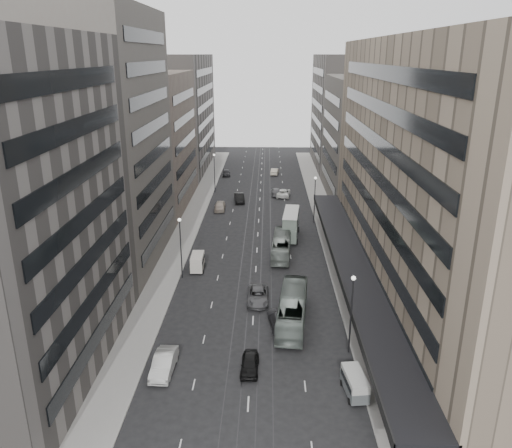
# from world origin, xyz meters

# --- Properties ---
(ground) EXTENTS (220.00, 220.00, 0.00)m
(ground) POSITION_xyz_m (0.00, 0.00, 0.00)
(ground) COLOR black
(ground) RESTS_ON ground
(sidewalk_right) EXTENTS (4.00, 125.00, 0.15)m
(sidewalk_right) POSITION_xyz_m (12.00, 37.50, 0.07)
(sidewalk_right) COLOR gray
(sidewalk_right) RESTS_ON ground
(sidewalk_left) EXTENTS (4.00, 125.00, 0.15)m
(sidewalk_left) POSITION_xyz_m (-12.00, 37.50, 0.07)
(sidewalk_left) COLOR gray
(sidewalk_left) RESTS_ON ground
(department_store) EXTENTS (19.20, 60.00, 30.00)m
(department_store) POSITION_xyz_m (21.45, 8.00, 14.95)
(department_store) COLOR gray
(department_store) RESTS_ON ground
(building_right_mid) EXTENTS (15.00, 28.00, 24.00)m
(building_right_mid) POSITION_xyz_m (21.50, 52.00, 12.00)
(building_right_mid) COLOR #514C46
(building_right_mid) RESTS_ON ground
(building_right_far) EXTENTS (15.00, 32.00, 28.00)m
(building_right_far) POSITION_xyz_m (21.50, 82.00, 14.00)
(building_right_far) COLOR slate
(building_right_far) RESTS_ON ground
(building_left_b) EXTENTS (15.00, 26.00, 34.00)m
(building_left_b) POSITION_xyz_m (-21.50, 19.00, 17.00)
(building_left_b) COLOR #514C46
(building_left_b) RESTS_ON ground
(building_left_c) EXTENTS (15.00, 28.00, 25.00)m
(building_left_c) POSITION_xyz_m (-21.50, 46.00, 12.50)
(building_left_c) COLOR #6C5F54
(building_left_c) RESTS_ON ground
(building_left_d) EXTENTS (15.00, 38.00, 28.00)m
(building_left_d) POSITION_xyz_m (-21.50, 79.00, 14.00)
(building_left_d) COLOR slate
(building_left_d) RESTS_ON ground
(lamp_right_near) EXTENTS (0.44, 0.44, 8.32)m
(lamp_right_near) POSITION_xyz_m (9.70, -5.00, 5.20)
(lamp_right_near) COLOR #262628
(lamp_right_near) RESTS_ON ground
(lamp_right_far) EXTENTS (0.44, 0.44, 8.32)m
(lamp_right_far) POSITION_xyz_m (9.70, 35.00, 5.20)
(lamp_right_far) COLOR #262628
(lamp_right_far) RESTS_ON ground
(lamp_left_near) EXTENTS (0.44, 0.44, 8.32)m
(lamp_left_near) POSITION_xyz_m (-9.70, 12.00, 5.20)
(lamp_left_near) COLOR #262628
(lamp_left_near) RESTS_ON ground
(lamp_left_far) EXTENTS (0.44, 0.44, 8.32)m
(lamp_left_far) POSITION_xyz_m (-9.70, 55.00, 5.20)
(lamp_left_far) COLOR #262628
(lamp_left_far) RESTS_ON ground
(bus_near) EXTENTS (4.12, 12.26, 3.35)m
(bus_near) POSITION_xyz_m (4.35, 0.71, 1.68)
(bus_near) COLOR gray
(bus_near) RESTS_ON ground
(bus_far) EXTENTS (3.24, 10.90, 3.00)m
(bus_far) POSITION_xyz_m (3.64, 20.12, 1.50)
(bus_far) COLOR gray
(bus_far) RESTS_ON ground
(double_decker) EXTENTS (3.16, 8.25, 4.41)m
(double_decker) POSITION_xyz_m (5.31, 27.49, 2.38)
(double_decker) COLOR slate
(double_decker) RESTS_ON ground
(vw_microbus) EXTENTS (2.11, 3.95, 2.04)m
(vw_microbus) POSITION_xyz_m (9.20, -11.47, 1.14)
(vw_microbus) COLOR #525759
(vw_microbus) RESTS_ON ground
(panel_van) EXTENTS (1.86, 3.66, 2.29)m
(panel_van) POSITION_xyz_m (-7.98, 14.43, 1.26)
(panel_van) COLOR beige
(panel_van) RESTS_ON ground
(sedan_0) EXTENTS (1.77, 4.16, 1.40)m
(sedan_0) POSITION_xyz_m (-0.04, -8.26, 0.70)
(sedan_0) COLOR black
(sedan_0) RESTS_ON ground
(sedan_1) EXTENTS (1.94, 5.26, 1.72)m
(sedan_1) POSITION_xyz_m (-8.03, -8.59, 0.86)
(sedan_1) COLOR beige
(sedan_1) RESTS_ON ground
(sedan_2) EXTENTS (2.59, 5.48, 1.51)m
(sedan_2) POSITION_xyz_m (0.46, 5.51, 0.76)
(sedan_2) COLOR #555557
(sedan_2) RESTS_ON ground
(sedan_3) EXTENTS (3.06, 5.91, 1.64)m
(sedan_3) POSITION_xyz_m (2.96, -0.15, 0.82)
(sedan_3) COLOR #2B2A2D
(sedan_3) RESTS_ON ground
(sedan_4) EXTENTS (2.09, 4.94, 1.67)m
(sedan_4) POSITION_xyz_m (-7.45, 42.11, 0.83)
(sedan_4) COLOR #A7998A
(sedan_4) RESTS_ON ground
(sedan_5) EXTENTS (2.44, 5.33, 1.69)m
(sedan_5) POSITION_xyz_m (-4.11, 47.84, 0.85)
(sedan_5) COLOR black
(sedan_5) RESTS_ON ground
(sedan_6) EXTENTS (3.24, 5.93, 1.58)m
(sedan_6) POSITION_xyz_m (4.87, 52.18, 0.79)
(sedan_6) COLOR white
(sedan_6) RESTS_ON ground
(sedan_7) EXTENTS (2.27, 5.28, 1.52)m
(sedan_7) POSITION_xyz_m (3.36, 53.12, 0.76)
(sedan_7) COLOR #5D5C5F
(sedan_7) RESTS_ON ground
(sedan_8) EXTENTS (2.19, 4.53, 1.49)m
(sedan_8) POSITION_xyz_m (-8.50, 70.42, 0.75)
(sedan_8) COLOR #29292C
(sedan_8) RESTS_ON ground
(sedan_9) EXTENTS (2.21, 4.96, 1.58)m
(sedan_9) POSITION_xyz_m (3.31, 71.99, 0.79)
(sedan_9) COLOR beige
(sedan_9) RESTS_ON ground
(pedestrian) EXTENTS (0.80, 0.62, 1.94)m
(pedestrian) POSITION_xyz_m (11.86, -18.38, 1.12)
(pedestrian) COLOR black
(pedestrian) RESTS_ON sidewalk_right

